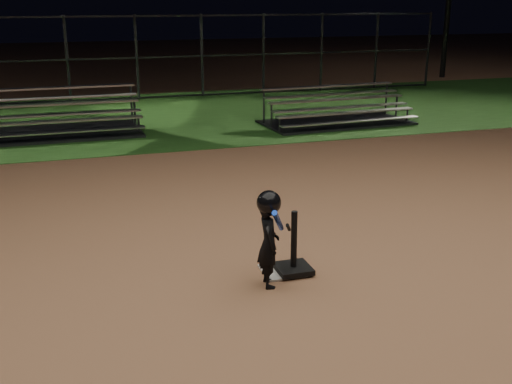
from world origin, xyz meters
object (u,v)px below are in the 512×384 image
at_px(bleacher_left, 48,126).
at_px(batting_tee, 294,261).
at_px(child_batter, 269,236).
at_px(bleacher_right, 337,117).
at_px(home_plate, 282,271).

bearing_deg(bleacher_left, batting_tee, -73.27).
distance_m(child_batter, bleacher_right, 9.09).
height_order(child_batter, bleacher_left, child_batter).
bearing_deg(batting_tee, child_batter, -150.47).
xyz_separation_m(batting_tee, bleacher_right, (4.05, 7.73, 0.03)).
bearing_deg(batting_tee, bleacher_right, 62.33).
height_order(batting_tee, bleacher_right, bleacher_right).
height_order(batting_tee, child_batter, child_batter).
bearing_deg(bleacher_right, home_plate, -122.21).
bearing_deg(bleacher_left, bleacher_right, -7.23).
relative_size(home_plate, child_batter, 0.42).
xyz_separation_m(child_batter, bleacher_left, (-2.35, 8.67, -0.36)).
distance_m(child_batter, bleacher_left, 8.99).
distance_m(bleacher_left, bleacher_right, 6.81).
xyz_separation_m(child_batter, bleacher_right, (4.42, 7.94, -0.39)).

